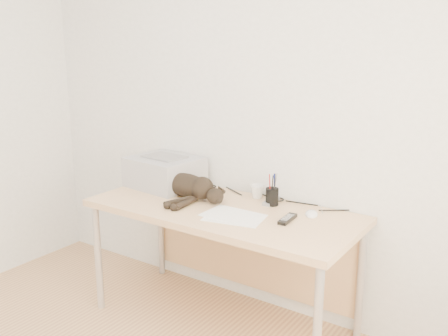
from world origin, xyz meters
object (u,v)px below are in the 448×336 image
Objects in this scene: printer at (165,172)px; pen_cup at (272,196)px; cat at (184,186)px; mug at (257,192)px; mouse at (312,212)px; desk at (230,225)px.

printer is 2.45× the size of pen_cup.
printer is at bearing 159.31° from cat.
mug is at bearing 153.97° from pen_cup.
cat is 7.79× the size of mug.
printer is 1.06m from mouse.
mug reaches higher than desk.
cat is at bearing -162.89° from pen_cup.
pen_cup is at bearing 29.97° from desk.
printer reaches higher than mouse.
mug reaches higher than mouse.
printer is 5.36× the size of mug.
printer is 3.98× the size of mouse.
printer is 0.66m from mug.
pen_cup is at bearing 3.75° from printer.
mouse is (0.27, -0.03, -0.03)m from pen_cup.
printer reaches higher than cat.
printer reaches higher than pen_cup.
printer is (-0.57, 0.07, 0.23)m from desk.
desk is 0.27m from mug.
mouse is at bearing 1.02° from printer.
printer is at bearing -176.25° from pen_cup.
desk is 13.37× the size of mouse.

